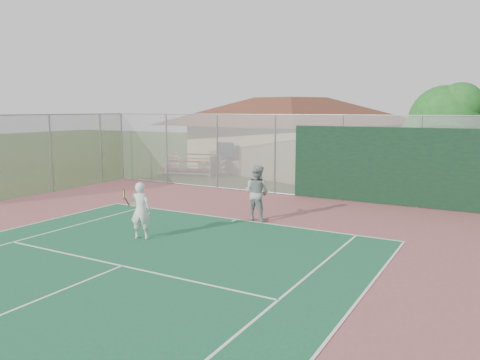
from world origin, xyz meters
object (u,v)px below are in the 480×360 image
Objects in this scene: tree at (447,123)px; player_grey_back at (257,193)px; clubhouse at (290,127)px; player_white_front at (140,211)px; bleachers at (193,164)px.

player_grey_back is at bearing -124.67° from tree.
tree reaches higher than player_grey_back.
tree is at bearing -9.73° from clubhouse.
clubhouse is 2.97× the size of tree.
clubhouse reaches higher than player_white_front.
bleachers is 13.53m from player_white_front.
player_white_front is (6.55, -11.83, 0.22)m from bleachers.
player_grey_back is (-5.00, -7.22, -2.22)m from tree.
player_grey_back is (8.41, -8.15, 0.31)m from bleachers.
player_white_front is (2.39, -16.13, -1.84)m from clubhouse.
bleachers is at bearing -38.23° from player_grey_back.
player_grey_back is at bearing -138.64° from player_white_front.
player_white_front is at bearing 69.05° from player_grey_back.
bleachers is at bearing -114.30° from clubhouse.
bleachers is 13.68m from tree.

